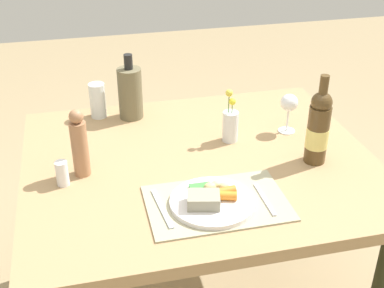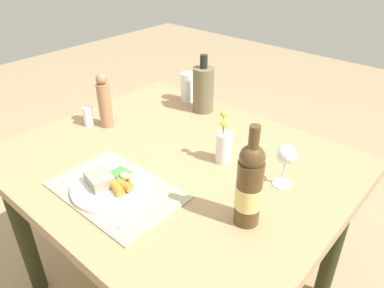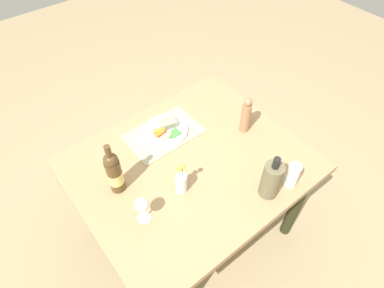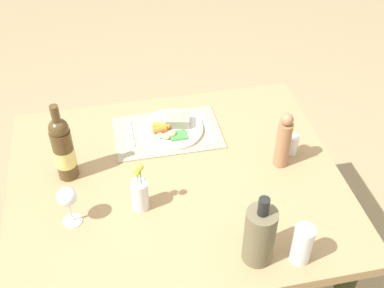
{
  "view_description": "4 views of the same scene",
  "coord_description": "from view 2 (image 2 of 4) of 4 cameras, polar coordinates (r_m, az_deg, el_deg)",
  "views": [
    {
      "loc": [
        -0.39,
        -1.53,
        1.73
      ],
      "look_at": [
        -0.04,
        -0.03,
        0.86
      ],
      "focal_mm": 48.23,
      "sensor_mm": 36.0,
      "label": 1
    },
    {
      "loc": [
        0.81,
        -0.83,
        1.55
      ],
      "look_at": [
        0.08,
        0.01,
        0.87
      ],
      "focal_mm": 34.24,
      "sensor_mm": 36.0,
      "label": 2
    },
    {
      "loc": [
        0.69,
        0.89,
        2.2
      ],
      "look_at": [
        -0.07,
        -0.07,
        0.82
      ],
      "focal_mm": 30.73,
      "sensor_mm": 36.0,
      "label": 3
    },
    {
      "loc": [
        0.2,
        1.28,
        2.08
      ],
      "look_at": [
        -0.07,
        -0.05,
        0.89
      ],
      "focal_mm": 45.67,
      "sensor_mm": 36.0,
      "label": 4
    }
  ],
  "objects": [
    {
      "name": "flower_vase",
      "position": [
        1.35,
        4.98,
        -0.22
      ],
      "size": [
        0.06,
        0.06,
        0.21
      ],
      "color": "silver",
      "rests_on": "dining_table"
    },
    {
      "name": "knife",
      "position": [
        1.15,
        -7.97,
        -10.56
      ],
      "size": [
        0.01,
        0.17,
        0.0
      ],
      "primitive_type": "cube",
      "rotation": [
        0.0,
        0.0,
        0.01
      ],
      "color": "silver",
      "rests_on": "placemat"
    },
    {
      "name": "salt_shaker",
      "position": [
        1.67,
        -15.89,
        4.18
      ],
      "size": [
        0.04,
        0.04,
        0.09
      ],
      "primitive_type": "cylinder",
      "color": "white",
      "rests_on": "dining_table"
    },
    {
      "name": "dinner_plate",
      "position": [
        1.26,
        -12.54,
        -6.2
      ],
      "size": [
        0.27,
        0.27,
        0.05
      ],
      "color": "silver",
      "rests_on": "placemat"
    },
    {
      "name": "placemat",
      "position": [
        1.26,
        -11.76,
        -7.14
      ],
      "size": [
        0.44,
        0.29,
        0.01
      ],
      "primitive_type": "cube",
      "color": "tan",
      "rests_on": "dining_table"
    },
    {
      "name": "dining_table",
      "position": [
        1.45,
        -2.6,
        -5.73
      ],
      "size": [
        1.24,
        1.04,
        0.78
      ],
      "color": "#A58258",
      "rests_on": "ground_plane"
    },
    {
      "name": "wine_bottle",
      "position": [
        1.05,
        8.92,
        -6.45
      ],
      "size": [
        0.08,
        0.08,
        0.32
      ],
      "color": "#4E381D",
      "rests_on": "dining_table"
    },
    {
      "name": "pepper_mill",
      "position": [
        1.62,
        -13.57,
        6.4
      ],
      "size": [
        0.06,
        0.06,
        0.24
      ],
      "color": "#A3714E",
      "rests_on": "dining_table"
    },
    {
      "name": "water_tumbler",
      "position": [
        1.84,
        -0.74,
        8.58
      ],
      "size": [
        0.07,
        0.07,
        0.15
      ],
      "color": "silver",
      "rests_on": "dining_table"
    },
    {
      "name": "fork",
      "position": [
        1.38,
        -16.09,
        -3.77
      ],
      "size": [
        0.04,
        0.21,
        0.0
      ],
      "primitive_type": "cube",
      "rotation": [
        0.0,
        0.0,
        0.1
      ],
      "color": "silver",
      "rests_on": "placemat"
    },
    {
      "name": "wine_glass",
      "position": [
        1.24,
        14.48,
        -1.82
      ],
      "size": [
        0.07,
        0.07,
        0.16
      ],
      "color": "white",
      "rests_on": "dining_table"
    },
    {
      "name": "cooler_bottle",
      "position": [
        1.72,
        1.77,
        8.58
      ],
      "size": [
        0.1,
        0.1,
        0.27
      ],
      "color": "brown",
      "rests_on": "dining_table"
    }
  ]
}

